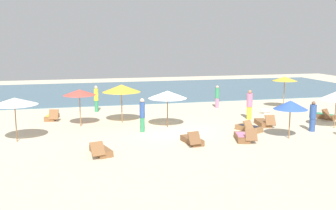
{
  "coord_description": "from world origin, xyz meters",
  "views": [
    {
      "loc": [
        -5.32,
        -20.55,
        5.05
      ],
      "look_at": [
        0.27,
        2.06,
        1.1
      ],
      "focal_mm": 41.9,
      "sensor_mm": 36.0,
      "label": 1
    }
  ],
  "objects_px": {
    "lounger_4": "(249,128)",
    "person_1": "(142,115)",
    "lounger_5": "(192,140)",
    "person_3": "(249,105)",
    "lounger_3": "(263,123)",
    "person_4": "(217,96)",
    "umbrella_0": "(14,101)",
    "person_0": "(96,98)",
    "lounger_6": "(324,116)",
    "lounger_0": "(52,117)",
    "dog": "(266,111)",
    "umbrella_3": "(167,95)",
    "lounger_2": "(243,137)",
    "umbrella_6": "(121,88)",
    "umbrella_7": "(79,92)",
    "umbrella_4": "(336,96)",
    "umbrella_1": "(285,79)",
    "umbrella_5": "(291,105)",
    "person_5": "(313,116)",
    "lounger_1": "(101,151)"
  },
  "relations": [
    {
      "from": "lounger_3",
      "to": "umbrella_0",
      "type": "bearing_deg",
      "value": -178.34
    },
    {
      "from": "person_1",
      "to": "person_3",
      "type": "distance_m",
      "value": 7.4
    },
    {
      "from": "lounger_1",
      "to": "person_5",
      "type": "distance_m",
      "value": 11.82
    },
    {
      "from": "umbrella_4",
      "to": "umbrella_7",
      "type": "distance_m",
      "value": 14.65
    },
    {
      "from": "lounger_3",
      "to": "umbrella_1",
      "type": "bearing_deg",
      "value": 49.71
    },
    {
      "from": "person_5",
      "to": "umbrella_6",
      "type": "bearing_deg",
      "value": 154.53
    },
    {
      "from": "umbrella_6",
      "to": "person_4",
      "type": "relative_size",
      "value": 1.41
    },
    {
      "from": "umbrella_4",
      "to": "person_1",
      "type": "bearing_deg",
      "value": 171.16
    },
    {
      "from": "lounger_6",
      "to": "person_3",
      "type": "xyz_separation_m",
      "value": [
        -4.72,
        1.02,
        0.76
      ]
    },
    {
      "from": "lounger_6",
      "to": "lounger_0",
      "type": "bearing_deg",
      "value": 167.08
    },
    {
      "from": "lounger_2",
      "to": "lounger_5",
      "type": "relative_size",
      "value": 1.02
    },
    {
      "from": "lounger_3",
      "to": "person_4",
      "type": "bearing_deg",
      "value": 94.34
    },
    {
      "from": "lounger_1",
      "to": "person_4",
      "type": "height_order",
      "value": "person_4"
    },
    {
      "from": "umbrella_1",
      "to": "umbrella_3",
      "type": "relative_size",
      "value": 1.06
    },
    {
      "from": "umbrella_7",
      "to": "lounger_5",
      "type": "relative_size",
      "value": 1.26
    },
    {
      "from": "lounger_4",
      "to": "lounger_6",
      "type": "relative_size",
      "value": 1.0
    },
    {
      "from": "lounger_2",
      "to": "lounger_6",
      "type": "bearing_deg",
      "value": 27.26
    },
    {
      "from": "umbrella_3",
      "to": "person_1",
      "type": "xyz_separation_m",
      "value": [
        -1.61,
        -0.8,
        -0.94
      ]
    },
    {
      "from": "lounger_6",
      "to": "person_1",
      "type": "height_order",
      "value": "person_1"
    },
    {
      "from": "lounger_2",
      "to": "person_4",
      "type": "height_order",
      "value": "person_4"
    },
    {
      "from": "umbrella_3",
      "to": "lounger_1",
      "type": "distance_m",
      "value": 6.4
    },
    {
      "from": "umbrella_1",
      "to": "dog",
      "type": "bearing_deg",
      "value": -146.0
    },
    {
      "from": "lounger_4",
      "to": "person_1",
      "type": "bearing_deg",
      "value": 167.71
    },
    {
      "from": "person_4",
      "to": "umbrella_1",
      "type": "bearing_deg",
      "value": -17.57
    },
    {
      "from": "lounger_0",
      "to": "lounger_4",
      "type": "distance_m",
      "value": 12.21
    },
    {
      "from": "lounger_0",
      "to": "lounger_4",
      "type": "relative_size",
      "value": 0.99
    },
    {
      "from": "lounger_5",
      "to": "dog",
      "type": "relative_size",
      "value": 2.09
    },
    {
      "from": "umbrella_3",
      "to": "lounger_2",
      "type": "bearing_deg",
      "value": -52.48
    },
    {
      "from": "lounger_5",
      "to": "dog",
      "type": "xyz_separation_m",
      "value": [
        7.21,
        6.25,
        0.02
      ]
    },
    {
      "from": "umbrella_0",
      "to": "umbrella_7",
      "type": "relative_size",
      "value": 1.03
    },
    {
      "from": "umbrella_6",
      "to": "umbrella_7",
      "type": "relative_size",
      "value": 1.08
    },
    {
      "from": "person_5",
      "to": "person_4",
      "type": "bearing_deg",
      "value": 106.16
    },
    {
      "from": "umbrella_0",
      "to": "lounger_4",
      "type": "xyz_separation_m",
      "value": [
        12.17,
        -0.72,
        -1.85
      ]
    },
    {
      "from": "umbrella_6",
      "to": "dog",
      "type": "distance_m",
      "value": 10.12
    },
    {
      "from": "umbrella_4",
      "to": "umbrella_5",
      "type": "xyz_separation_m",
      "value": [
        -3.82,
        -1.53,
        -0.12
      ]
    },
    {
      "from": "lounger_1",
      "to": "lounger_4",
      "type": "bearing_deg",
      "value": 16.74
    },
    {
      "from": "umbrella_7",
      "to": "lounger_6",
      "type": "distance_m",
      "value": 15.35
    },
    {
      "from": "umbrella_0",
      "to": "lounger_5",
      "type": "relative_size",
      "value": 1.3
    },
    {
      "from": "person_0",
      "to": "umbrella_0",
      "type": "bearing_deg",
      "value": -121.2
    },
    {
      "from": "lounger_6",
      "to": "person_4",
      "type": "relative_size",
      "value": 1.04
    },
    {
      "from": "lounger_1",
      "to": "lounger_3",
      "type": "relative_size",
      "value": 1.02
    },
    {
      "from": "lounger_4",
      "to": "person_4",
      "type": "distance_m",
      "value": 7.55
    },
    {
      "from": "person_0",
      "to": "lounger_6",
      "type": "bearing_deg",
      "value": -23.0
    },
    {
      "from": "lounger_0",
      "to": "dog",
      "type": "xyz_separation_m",
      "value": [
        14.1,
        -1.36,
        0.02
      ]
    },
    {
      "from": "lounger_6",
      "to": "person_1",
      "type": "bearing_deg",
      "value": -176.41
    },
    {
      "from": "lounger_5",
      "to": "person_3",
      "type": "xyz_separation_m",
      "value": [
        5.27,
        4.76,
        0.77
      ]
    },
    {
      "from": "umbrella_0",
      "to": "umbrella_7",
      "type": "distance_m",
      "value": 4.2
    },
    {
      "from": "umbrella_3",
      "to": "lounger_3",
      "type": "distance_m",
      "value": 5.92
    },
    {
      "from": "umbrella_4",
      "to": "dog",
      "type": "height_order",
      "value": "umbrella_4"
    },
    {
      "from": "umbrella_5",
      "to": "umbrella_0",
      "type": "bearing_deg",
      "value": 168.71
    }
  ]
}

